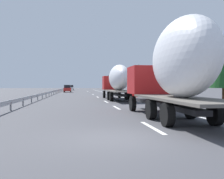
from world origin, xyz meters
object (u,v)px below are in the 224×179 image
Objects in this scene: car_white_van at (71,88)px; truck_lead at (117,80)px; road_sign at (120,83)px; car_red_compact at (67,89)px; truck_trailing at (173,67)px.

truck_lead is at bearing -173.86° from car_white_van.
car_red_compact is at bearing 27.25° from road_sign.
car_white_van is at bearing 4.82° from truck_trailing.
road_sign is at bearing -152.75° from car_red_compact.
car_red_compact is 23.03m from road_sign.
truck_trailing is 2.71× the size of car_white_van.
truck_lead is 3.33× the size of car_red_compact.
road_sign is (-50.29, -10.21, 1.25)m from car_white_van.
truck_lead reaches higher than car_white_van.
car_red_compact is 0.94× the size of car_white_van.
car_white_van is 51.33m from road_sign.
truck_lead is at bearing -0.00° from truck_trailing.
truck_lead reaches higher than car_red_compact.
truck_trailing reaches higher than truck_lead.
truck_trailing reaches higher than car_white_van.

